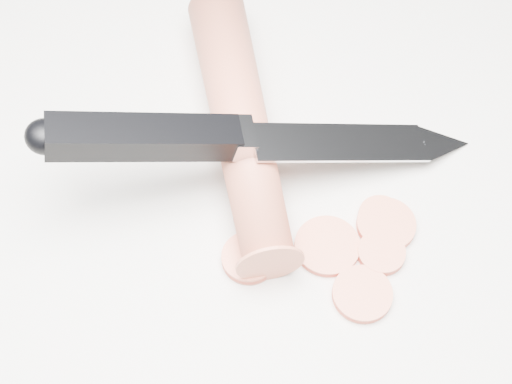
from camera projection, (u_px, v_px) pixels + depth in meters
ground at (257, 174)px, 0.47m from camera, size 2.40×2.40×0.00m
carrot at (240, 121)px, 0.47m from camera, size 0.11×0.21×0.04m
carrot_slice_0 at (386, 225)px, 0.45m from camera, size 0.04×0.04×0.01m
carrot_slice_1 at (381, 216)px, 0.45m from camera, size 0.03×0.03×0.01m
carrot_slice_2 at (249, 258)px, 0.44m from camera, size 0.03×0.03×0.01m
carrot_slice_3 at (381, 253)px, 0.44m from camera, size 0.03×0.03×0.01m
carrot_slice_4 at (327, 246)px, 0.44m from camera, size 0.04×0.04×0.01m
carrot_slice_5 at (362, 294)px, 0.43m from camera, size 0.04×0.04×0.01m
kitchen_knife at (268, 134)px, 0.44m from camera, size 0.27×0.14×0.08m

